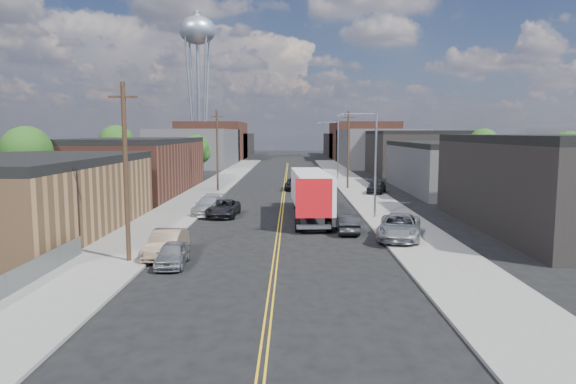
{
  "coord_description": "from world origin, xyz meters",
  "views": [
    {
      "loc": [
        0.92,
        -18.07,
        7.28
      ],
      "look_at": [
        0.64,
        23.07,
        2.5
      ],
      "focal_mm": 32.0,
      "sensor_mm": 36.0,
      "label": 1
    }
  ],
  "objects_px": {
    "car_left_b": "(167,244)",
    "car_right_oncoming": "(347,223)",
    "car_left_a": "(172,254)",
    "car_right_lot_c": "(376,187)",
    "car_right_lot_a": "(399,227)",
    "car_left_d": "(209,206)",
    "car_left_c": "(223,208)",
    "semi_truck": "(310,191)",
    "water_tower": "(197,36)",
    "car_ahead_truck": "(296,184)"
  },
  "relations": [
    {
      "from": "car_left_a",
      "to": "car_right_lot_c",
      "type": "xyz_separation_m",
      "value": [
        16.61,
        32.94,
        0.26
      ]
    },
    {
      "from": "car_left_b",
      "to": "car_left_c",
      "type": "height_order",
      "value": "car_left_b"
    },
    {
      "from": "car_left_c",
      "to": "car_ahead_truck",
      "type": "height_order",
      "value": "car_ahead_truck"
    },
    {
      "from": "water_tower",
      "to": "semi_truck",
      "type": "distance_m",
      "value": 92.23
    },
    {
      "from": "semi_truck",
      "to": "car_left_b",
      "type": "relative_size",
      "value": 3.21
    },
    {
      "from": "car_left_a",
      "to": "car_right_lot_a",
      "type": "xyz_separation_m",
      "value": [
        13.81,
        6.62,
        0.31
      ]
    },
    {
      "from": "car_ahead_truck",
      "to": "car_right_lot_c",
      "type": "bearing_deg",
      "value": -22.94
    },
    {
      "from": "car_left_a",
      "to": "car_left_b",
      "type": "xyz_separation_m",
      "value": [
        -0.79,
        2.0,
        0.14
      ]
    },
    {
      "from": "car_right_lot_a",
      "to": "car_right_lot_c",
      "type": "xyz_separation_m",
      "value": [
        2.8,
        26.32,
        -0.05
      ]
    },
    {
      "from": "semi_truck",
      "to": "car_left_b",
      "type": "bearing_deg",
      "value": -125.03
    },
    {
      "from": "car_left_a",
      "to": "car_left_c",
      "type": "xyz_separation_m",
      "value": [
        0.61,
        16.62,
        0.07
      ]
    },
    {
      "from": "car_right_oncoming",
      "to": "semi_truck",
      "type": "bearing_deg",
      "value": -69.38
    },
    {
      "from": "car_left_d",
      "to": "car_right_lot_c",
      "type": "height_order",
      "value": "car_right_lot_c"
    },
    {
      "from": "car_left_c",
      "to": "car_right_lot_c",
      "type": "bearing_deg",
      "value": 48.23
    },
    {
      "from": "car_left_c",
      "to": "car_right_lot_a",
      "type": "distance_m",
      "value": 16.56
    },
    {
      "from": "car_left_b",
      "to": "car_right_oncoming",
      "type": "bearing_deg",
      "value": 33.67
    },
    {
      "from": "car_ahead_truck",
      "to": "water_tower",
      "type": "bearing_deg",
      "value": 113.43
    },
    {
      "from": "car_left_a",
      "to": "car_right_lot_c",
      "type": "relative_size",
      "value": 0.85
    },
    {
      "from": "car_right_lot_a",
      "to": "semi_truck",
      "type": "bearing_deg",
      "value": 134.67
    },
    {
      "from": "car_left_b",
      "to": "water_tower",
      "type": "bearing_deg",
      "value": 99.81
    },
    {
      "from": "car_left_b",
      "to": "car_left_d",
      "type": "bearing_deg",
      "value": 90.83
    },
    {
      "from": "water_tower",
      "to": "car_ahead_truck",
      "type": "height_order",
      "value": "water_tower"
    },
    {
      "from": "car_left_a",
      "to": "car_left_d",
      "type": "distance_m",
      "value": 17.74
    },
    {
      "from": "car_left_a",
      "to": "car_right_lot_c",
      "type": "bearing_deg",
      "value": 60.58
    },
    {
      "from": "car_left_b",
      "to": "car_right_oncoming",
      "type": "xyz_separation_m",
      "value": [
        11.4,
        7.36,
        -0.1
      ]
    },
    {
      "from": "car_left_c",
      "to": "car_left_d",
      "type": "bearing_deg",
      "value": 144.46
    },
    {
      "from": "car_ahead_truck",
      "to": "semi_truck",
      "type": "bearing_deg",
      "value": -84.25
    },
    {
      "from": "car_left_d",
      "to": "car_right_oncoming",
      "type": "relative_size",
      "value": 1.32
    },
    {
      "from": "car_right_lot_c",
      "to": "car_left_a",
      "type": "bearing_deg",
      "value": -98.12
    },
    {
      "from": "car_left_b",
      "to": "car_right_lot_a",
      "type": "height_order",
      "value": "car_right_lot_a"
    },
    {
      "from": "car_left_a",
      "to": "car_left_d",
      "type": "relative_size",
      "value": 0.69
    },
    {
      "from": "car_right_oncoming",
      "to": "car_right_lot_a",
      "type": "bearing_deg",
      "value": 140.56
    },
    {
      "from": "car_left_a",
      "to": "car_right_oncoming",
      "type": "distance_m",
      "value": 14.14
    },
    {
      "from": "car_left_a",
      "to": "car_right_oncoming",
      "type": "height_order",
      "value": "car_right_oncoming"
    },
    {
      "from": "semi_truck",
      "to": "car_left_a",
      "type": "height_order",
      "value": "semi_truck"
    },
    {
      "from": "car_right_lot_a",
      "to": "car_left_c",
      "type": "bearing_deg",
      "value": 157.26
    },
    {
      "from": "car_left_c",
      "to": "car_right_oncoming",
      "type": "height_order",
      "value": "car_left_c"
    },
    {
      "from": "semi_truck",
      "to": "car_left_a",
      "type": "bearing_deg",
      "value": -119.6
    },
    {
      "from": "car_right_lot_a",
      "to": "car_left_d",
      "type": "bearing_deg",
      "value": 157.15
    },
    {
      "from": "car_right_oncoming",
      "to": "car_right_lot_c",
      "type": "bearing_deg",
      "value": -103.17
    },
    {
      "from": "car_left_a",
      "to": "car_left_c",
      "type": "height_order",
      "value": "car_left_c"
    },
    {
      "from": "water_tower",
      "to": "car_right_lot_a",
      "type": "height_order",
      "value": "water_tower"
    },
    {
      "from": "car_right_lot_a",
      "to": "car_ahead_truck",
      "type": "distance_m",
      "value": 31.66
    },
    {
      "from": "car_left_b",
      "to": "car_right_lot_c",
      "type": "distance_m",
      "value": 35.5
    },
    {
      "from": "car_left_c",
      "to": "car_right_lot_a",
      "type": "bearing_deg",
      "value": -34.49
    },
    {
      "from": "car_right_lot_a",
      "to": "water_tower",
      "type": "bearing_deg",
      "value": 122.21
    },
    {
      "from": "car_left_c",
      "to": "car_right_lot_a",
      "type": "relative_size",
      "value": 0.88
    },
    {
      "from": "water_tower",
      "to": "car_left_d",
      "type": "relative_size",
      "value": 6.63
    },
    {
      "from": "car_left_c",
      "to": "car_left_b",
      "type": "bearing_deg",
      "value": -92.82
    },
    {
      "from": "car_left_d",
      "to": "car_right_lot_c",
      "type": "bearing_deg",
      "value": 46.04
    }
  ]
}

